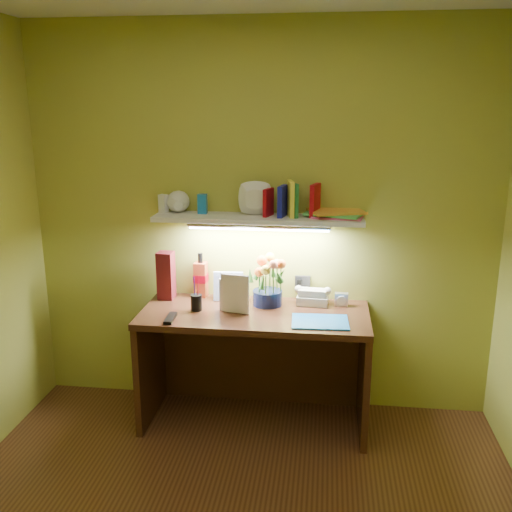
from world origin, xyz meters
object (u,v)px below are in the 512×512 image
Objects in this scene: flower_bouquet at (268,280)px; desk_clock at (341,299)px; whisky_bottle at (201,275)px; desk at (255,368)px; telephone at (313,295)px.

desk_clock is at bearing 4.74° from flower_bouquet.
whisky_bottle reaches higher than desk_clock.
desk is at bearing -158.99° from desk_clock.
telephone is 0.75m from whisky_bottle.
flower_bouquet is at bearing -165.91° from telephone.
whisky_bottle is at bearing 147.23° from desk.
desk_clock is 0.28× the size of whisky_bottle.
desk_clock is at bearing 18.80° from desk.
telephone reaches higher than desk_clock.
desk is 4.25× the size of flower_bouquet.
desk_clock is (0.18, -0.01, -0.02)m from telephone.
desk is 0.70m from whisky_bottle.
whisky_bottle is (-0.92, 0.07, 0.11)m from desk_clock.
whisky_bottle is at bearing 177.88° from desk_clock.
desk is at bearing -114.59° from flower_bouquet.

